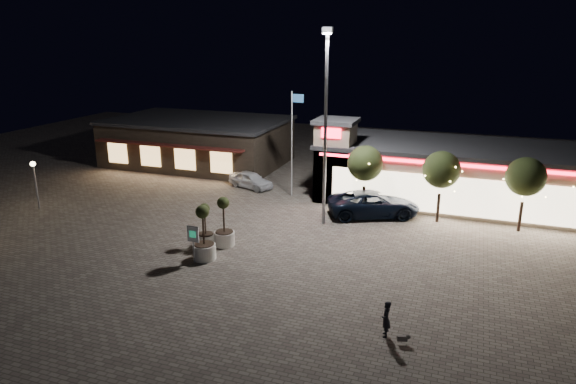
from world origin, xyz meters
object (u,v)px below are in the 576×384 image
(pickup_truck, at_px, (373,204))
(pedestrian, at_px, (386,319))
(white_sedan, at_px, (251,180))
(planter_mid, at_px, (204,242))
(valet_sign, at_px, (193,237))
(planter_left, at_px, (206,233))

(pickup_truck, xyz_separation_m, pedestrian, (3.33, -14.46, -0.08))
(white_sedan, distance_m, planter_mid, 13.87)
(planter_mid, bearing_deg, white_sedan, 103.34)
(pickup_truck, xyz_separation_m, valet_sign, (-7.73, -10.86, 0.62))
(pickup_truck, bearing_deg, valet_sign, 120.57)
(planter_left, bearing_deg, planter_mid, -63.94)
(white_sedan, xyz_separation_m, valet_sign, (2.90, -14.11, 0.81))
(planter_left, height_order, planter_mid, planter_mid)
(white_sedan, relative_size, planter_left, 1.50)
(white_sedan, bearing_deg, planter_left, -149.10)
(valet_sign, bearing_deg, pickup_truck, 54.58)
(pickup_truck, bearing_deg, planter_mid, 120.07)
(planter_left, relative_size, planter_mid, 0.83)
(white_sedan, relative_size, planter_mid, 1.25)
(pedestrian, xyz_separation_m, planter_left, (-11.58, 5.89, 0.02))
(white_sedan, height_order, planter_mid, planter_mid)
(pedestrian, xyz_separation_m, valet_sign, (-11.05, 3.60, 0.69))
(white_sedan, relative_size, valet_sign, 1.86)
(white_sedan, bearing_deg, pedestrian, -122.23)
(planter_mid, bearing_deg, pickup_truck, 54.07)
(planter_left, bearing_deg, pickup_truck, 46.08)
(white_sedan, distance_m, planter_left, 12.05)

